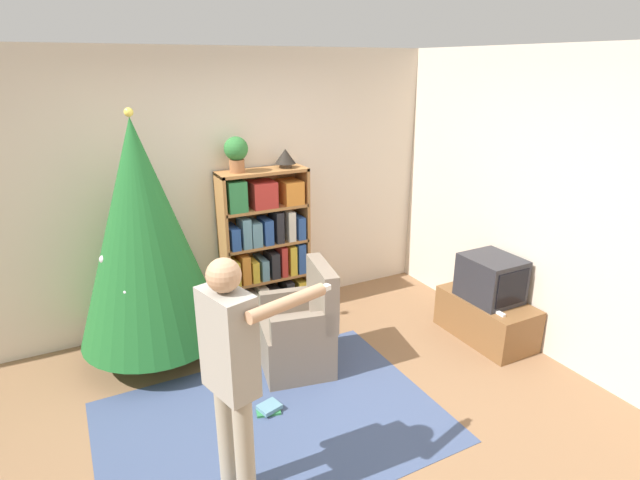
{
  "coord_description": "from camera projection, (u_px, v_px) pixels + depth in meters",
  "views": [
    {
      "loc": [
        -1.26,
        -2.63,
        2.45
      ],
      "look_at": [
        0.56,
        0.87,
        1.05
      ],
      "focal_mm": 28.0,
      "sensor_mm": 36.0,
      "label": 1
    }
  ],
  "objects": [
    {
      "name": "standing_person",
      "position": [
        232.0,
        368.0,
        2.66
      ],
      "size": [
        0.7,
        0.45,
        1.55
      ],
      "rotation": [
        0.0,
        0.0,
        -1.31
      ],
      "color": "#9E937F",
      "rests_on": "ground_plane"
    },
    {
      "name": "book_pile_by_chair",
      "position": [
        269.0,
        409.0,
        3.71
      ],
      "size": [
        0.2,
        0.17,
        0.06
      ],
      "color": "#2D7A42",
      "rests_on": "ground_plane"
    },
    {
      "name": "game_remote",
      "position": [
        499.0,
        313.0,
        4.31
      ],
      "size": [
        0.04,
        0.12,
        0.02
      ],
      "color": "white",
      "rests_on": "tv_stand"
    },
    {
      "name": "wall_back",
      "position": [
        215.0,
        190.0,
        4.79
      ],
      "size": [
        8.0,
        0.1,
        2.6
      ],
      "color": "beige",
      "rests_on": "ground_plane"
    },
    {
      "name": "bookshelf",
      "position": [
        265.0,
        246.0,
        4.96
      ],
      "size": [
        0.87,
        0.3,
        1.5
      ],
      "color": "#A8703D",
      "rests_on": "ground_plane"
    },
    {
      "name": "christmas_tree",
      "position": [
        144.0,
        234.0,
        4.04
      ],
      "size": [
        1.21,
        1.21,
        2.14
      ],
      "color": "#4C3323",
      "rests_on": "ground_plane"
    },
    {
      "name": "potted_plant",
      "position": [
        236.0,
        152.0,
        4.54
      ],
      "size": [
        0.22,
        0.22,
        0.33
      ],
      "color": "#935B38",
      "rests_on": "bookshelf"
    },
    {
      "name": "wall_right",
      "position": [
        558.0,
        210.0,
        4.16
      ],
      "size": [
        0.1,
        8.0,
        2.6
      ],
      "color": "beige",
      "rests_on": "ground_plane"
    },
    {
      "name": "book_pile_near_tree",
      "position": [
        228.0,
        352.0,
        4.37
      ],
      "size": [
        0.22,
        0.19,
        0.12
      ],
      "color": "#B22D28",
      "rests_on": "ground_plane"
    },
    {
      "name": "television",
      "position": [
        491.0,
        278.0,
        4.53
      ],
      "size": [
        0.44,
        0.5,
        0.41
      ],
      "color": "#28282D",
      "rests_on": "tv_stand"
    },
    {
      "name": "tv_stand",
      "position": [
        486.0,
        318.0,
        4.67
      ],
      "size": [
        0.48,
        0.89,
        0.4
      ],
      "color": "brown",
      "rests_on": "ground_plane"
    },
    {
      "name": "area_rug",
      "position": [
        273.0,
        422.0,
        3.61
      ],
      "size": [
        2.38,
        1.7,
        0.01
      ],
      "color": "#3D4C70",
      "rests_on": "ground_plane"
    },
    {
      "name": "ground_plane",
      "position": [
        307.0,
        426.0,
        3.57
      ],
      "size": [
        14.0,
        14.0,
        0.0
      ],
      "primitive_type": "plane",
      "color": "#846042"
    },
    {
      "name": "armchair",
      "position": [
        301.0,
        334.0,
        4.16
      ],
      "size": [
        0.67,
        0.66,
        0.92
      ],
      "rotation": [
        0.0,
        0.0,
        -1.77
      ],
      "color": "#7A6B5B",
      "rests_on": "ground_plane"
    },
    {
      "name": "table_lamp",
      "position": [
        285.0,
        157.0,
        4.79
      ],
      "size": [
        0.2,
        0.2,
        0.18
      ],
      "color": "#473828",
      "rests_on": "bookshelf"
    }
  ]
}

